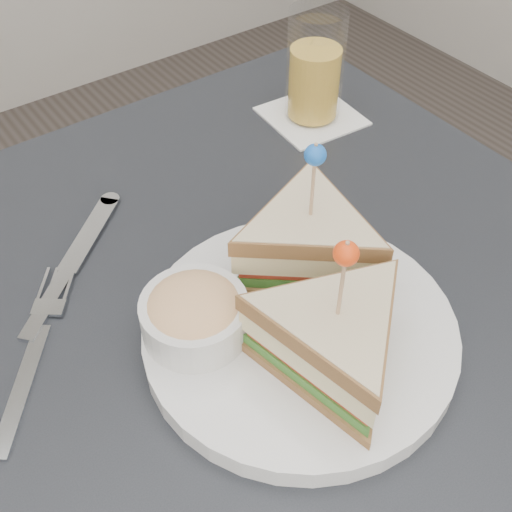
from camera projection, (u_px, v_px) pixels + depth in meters
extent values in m
cube|color=black|center=(254.00, 310.00, 0.66)|extent=(0.80, 0.80, 0.03)
cylinder|color=black|center=(294.00, 242.00, 1.27)|extent=(0.04, 0.04, 0.72)
cylinder|color=silver|center=(299.00, 334.00, 0.61)|extent=(0.34, 0.34, 0.02)
cylinder|color=silver|center=(300.00, 326.00, 0.60)|extent=(0.34, 0.34, 0.01)
cylinder|color=tan|center=(342.00, 286.00, 0.49)|extent=(0.00, 0.00, 0.09)
sphere|color=#E53C0E|center=(346.00, 253.00, 0.47)|extent=(0.02, 0.02, 0.02)
cylinder|color=tan|center=(313.00, 187.00, 0.57)|extent=(0.00, 0.00, 0.09)
sphere|color=blue|center=(315.00, 155.00, 0.55)|extent=(0.02, 0.02, 0.02)
cylinder|color=silver|center=(195.00, 319.00, 0.58)|extent=(0.11, 0.11, 0.04)
ellipsoid|color=#E0B772|center=(194.00, 308.00, 0.57)|extent=(0.10, 0.10, 0.04)
cube|color=silver|center=(22.00, 388.00, 0.57)|extent=(0.10, 0.12, 0.00)
cube|color=silver|center=(49.00, 308.00, 0.64)|extent=(0.04, 0.04, 0.00)
cube|color=silver|center=(49.00, 302.00, 0.64)|extent=(0.09, 0.08, 0.01)
cube|color=silver|center=(89.00, 234.00, 0.71)|extent=(0.11, 0.10, 0.00)
cylinder|color=silver|center=(110.00, 199.00, 0.75)|extent=(0.03, 0.03, 0.00)
cube|color=white|center=(312.00, 116.00, 0.88)|extent=(0.13, 0.13, 0.00)
cylinder|color=gold|center=(314.00, 82.00, 0.84)|extent=(0.07, 0.07, 0.09)
cylinder|color=white|center=(315.00, 66.00, 0.83)|extent=(0.08, 0.08, 0.15)
cube|color=white|center=(319.00, 47.00, 0.82)|extent=(0.02, 0.02, 0.02)
cube|color=white|center=(311.00, 59.00, 0.81)|extent=(0.02, 0.02, 0.02)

